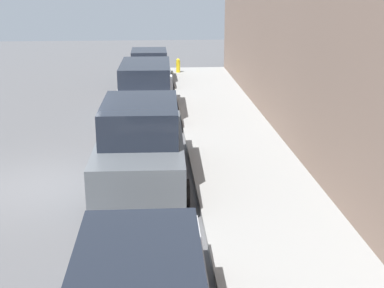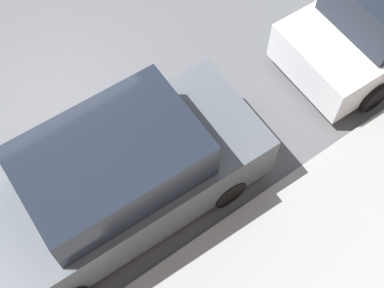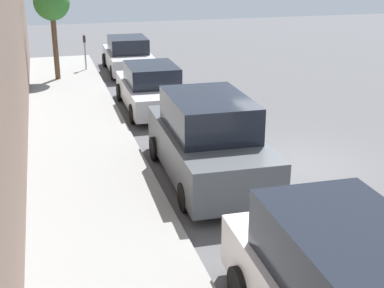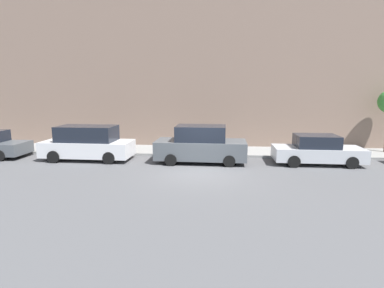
{
  "view_description": "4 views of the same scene",
  "coord_description": "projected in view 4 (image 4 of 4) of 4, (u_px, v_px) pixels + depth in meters",
  "views": [
    {
      "loc": [
        2.57,
        -11.96,
        4.74
      ],
      "look_at": [
        3.45,
        -0.11,
        1.0
      ],
      "focal_mm": 50.0,
      "sensor_mm": 36.0,
      "label": 1
    },
    {
      "loc": [
        5.74,
        -0.97,
        8.38
      ],
      "look_at": [
        2.44,
        1.39,
        1.0
      ],
      "focal_mm": 50.0,
      "sensor_mm": 36.0,
      "label": 2
    },
    {
      "loc": [
        5.74,
        11.15,
        5.02
      ],
      "look_at": [
        2.72,
        0.39,
        1.0
      ],
      "focal_mm": 50.0,
      "sensor_mm": 36.0,
      "label": 3
    },
    {
      "loc": [
        -13.47,
        -0.75,
        3.79
      ],
      "look_at": [
        2.17,
        0.56,
        1.0
      ],
      "focal_mm": 28.0,
      "sensor_mm": 36.0,
      "label": 4
    }
  ],
  "objects": [
    {
      "name": "building_facade",
      "position": [
        207.0,
        11.0,
        19.59
      ],
      "size": [
        2.0,
        32.0,
        17.85
      ],
      "color": "#846B5B",
      "rests_on": "ground_plane"
    },
    {
      "name": "ground_plane",
      "position": [
        200.0,
        173.0,
        13.94
      ],
      "size": [
        60.0,
        60.0,
        0.0
      ],
      "primitive_type": "plane",
      "color": "#515154"
    },
    {
      "name": "parked_minivan_fourth",
      "position": [
        88.0,
        143.0,
        16.59
      ],
      "size": [
        2.02,
        4.95,
        1.9
      ],
      "color": "silver",
      "rests_on": "ground_plane"
    },
    {
      "name": "parked_sedan_second",
      "position": [
        317.0,
        150.0,
        15.62
      ],
      "size": [
        1.92,
        4.52,
        1.54
      ],
      "color": "#B7BABF",
      "rests_on": "ground_plane"
    },
    {
      "name": "parked_suv_third",
      "position": [
        201.0,
        145.0,
        16.0
      ],
      "size": [
        2.08,
        4.85,
        1.98
      ],
      "color": "#4C5156",
      "rests_on": "ground_plane"
    },
    {
      "name": "sidewalk",
      "position": [
        204.0,
        151.0,
        18.76
      ],
      "size": [
        2.84,
        32.0,
        0.15
      ],
      "color": "gray",
      "rests_on": "ground_plane"
    }
  ]
}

